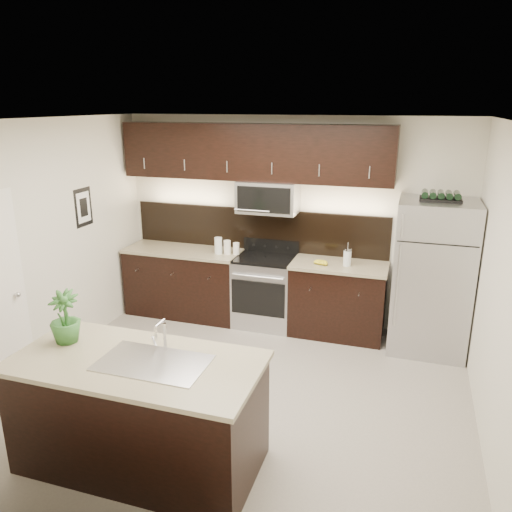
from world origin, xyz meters
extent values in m
plane|color=gray|center=(0.00, 0.00, 0.00)|extent=(4.50, 4.50, 0.00)
cube|color=beige|center=(0.00, 2.00, 1.35)|extent=(4.50, 0.02, 2.70)
cube|color=beige|center=(0.00, -2.00, 1.35)|extent=(4.50, 0.02, 2.70)
cube|color=beige|center=(-2.25, 0.00, 1.35)|extent=(0.02, 4.00, 2.70)
cube|color=beige|center=(2.25, 0.00, 1.35)|extent=(0.02, 4.00, 2.70)
cube|color=white|center=(0.00, 0.00, 2.70)|extent=(4.50, 4.00, 0.02)
sphere|color=silver|center=(-2.20, -0.48, 1.00)|extent=(0.06, 0.06, 0.06)
cube|color=black|center=(-2.24, 0.75, 1.65)|extent=(0.01, 0.32, 0.46)
cube|color=white|center=(-2.23, 0.75, 1.65)|extent=(0.00, 0.24, 0.36)
cube|color=black|center=(-1.42, 1.69, 0.45)|extent=(1.57, 0.62, 0.90)
cube|color=black|center=(0.71, 1.69, 0.45)|extent=(1.16, 0.62, 0.90)
cube|color=#B2B2B7|center=(-0.25, 1.69, 0.45)|extent=(0.76, 0.62, 0.90)
cube|color=black|center=(-0.25, 1.69, 0.92)|extent=(0.76, 0.60, 0.03)
cube|color=beige|center=(-1.42, 1.69, 0.92)|extent=(1.59, 0.65, 0.04)
cube|color=beige|center=(0.71, 1.69, 0.92)|extent=(1.18, 0.65, 0.04)
cube|color=black|center=(-0.46, 1.99, 1.22)|extent=(3.49, 0.02, 0.56)
cube|color=#B2B2B7|center=(-0.25, 1.80, 1.70)|extent=(0.76, 0.40, 0.40)
cube|color=black|center=(-0.46, 1.83, 2.25)|extent=(3.49, 0.33, 0.70)
cube|color=black|center=(-0.44, -1.20, 0.45)|extent=(1.90, 0.90, 0.90)
cube|color=beige|center=(-0.44, -1.20, 0.92)|extent=(1.96, 0.96, 0.04)
cube|color=silver|center=(-0.29, -1.20, 0.95)|extent=(0.84, 0.50, 0.01)
cylinder|color=silver|center=(-0.29, -0.99, 1.06)|extent=(0.03, 0.03, 0.24)
cylinder|color=silver|center=(-0.29, -1.06, 1.21)|extent=(0.02, 0.14, 0.02)
cylinder|color=silver|center=(-0.29, -1.13, 1.16)|extent=(0.02, 0.02, 0.10)
cube|color=#B2B2B7|center=(1.79, 1.63, 0.90)|extent=(0.87, 0.79, 1.80)
cube|color=black|center=(1.79, 1.63, 1.82)|extent=(0.45, 0.28, 0.03)
cylinder|color=black|center=(1.62, 1.63, 1.87)|extent=(0.07, 0.25, 0.07)
cylinder|color=black|center=(1.71, 1.63, 1.87)|extent=(0.07, 0.25, 0.07)
cylinder|color=black|center=(1.79, 1.63, 1.87)|extent=(0.07, 0.25, 0.07)
cylinder|color=black|center=(1.88, 1.63, 1.87)|extent=(0.07, 0.25, 0.07)
cylinder|color=black|center=(1.96, 1.63, 1.87)|extent=(0.07, 0.25, 0.07)
imported|color=#2E6327|center=(-1.14, -1.09, 1.16)|extent=(0.29, 0.29, 0.44)
cylinder|color=silver|center=(-0.88, 1.64, 1.05)|extent=(0.10, 0.10, 0.22)
cylinder|color=white|center=(-0.76, 1.66, 1.03)|extent=(0.09, 0.09, 0.18)
cylinder|color=white|center=(-0.64, 1.68, 1.02)|extent=(0.08, 0.08, 0.15)
cylinder|color=silver|center=(0.80, 1.64, 1.04)|extent=(0.10, 0.10, 0.19)
cylinder|color=silver|center=(0.80, 1.64, 1.14)|extent=(0.10, 0.10, 0.02)
cylinder|color=silver|center=(0.80, 1.64, 1.19)|extent=(0.01, 0.01, 0.08)
ellipsoid|color=gold|center=(0.45, 1.61, 0.97)|extent=(0.21, 0.18, 0.06)
camera|label=1|loc=(1.50, -4.20, 2.85)|focal=35.00mm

